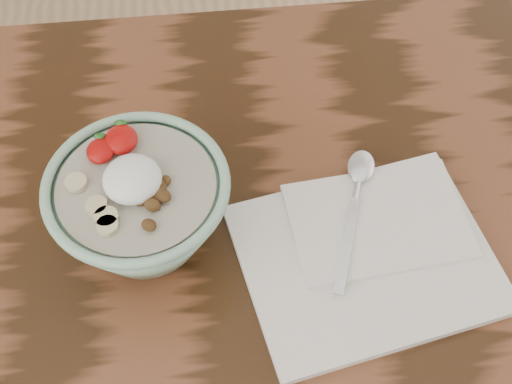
# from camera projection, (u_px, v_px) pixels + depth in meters

# --- Properties ---
(table) EXTENTS (1.60, 0.90, 0.75)m
(table) POSITION_uv_depth(u_px,v_px,m) (240.00, 326.00, 0.85)
(table) COLOR black
(table) RESTS_ON ground
(breakfast_bowl) EXTENTS (0.19, 0.19, 0.13)m
(breakfast_bowl) POSITION_uv_depth(u_px,v_px,m) (141.00, 206.00, 0.76)
(breakfast_bowl) COLOR #89B99B
(breakfast_bowl) RESTS_ON table
(napkin) EXTENTS (0.31, 0.27, 0.02)m
(napkin) POSITION_uv_depth(u_px,v_px,m) (369.00, 250.00, 0.80)
(napkin) COLOR white
(napkin) RESTS_ON table
(spoon) EXTENTS (0.08, 0.19, 0.01)m
(spoon) POSITION_uv_depth(u_px,v_px,m) (358.00, 185.00, 0.83)
(spoon) COLOR silver
(spoon) RESTS_ON napkin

